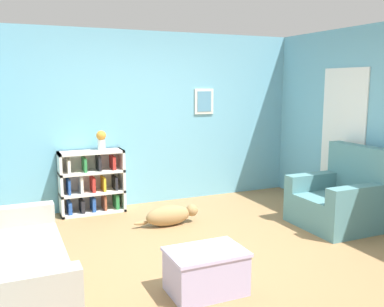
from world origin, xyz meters
TOP-DOWN VIEW (x-y plane):
  - ground_plane at (0.00, 0.00)m, footprint 14.00×14.00m
  - wall_back at (0.00, 2.25)m, footprint 5.60×0.13m
  - couch at (-2.01, -0.45)m, footprint 0.86×1.78m
  - bookshelf at (-0.84, 2.04)m, footprint 0.90×0.32m
  - recliner_chair at (2.00, 0.16)m, footprint 0.91×0.98m
  - coffee_table at (-0.38, -0.77)m, footprint 0.68×0.48m
  - dog at (-0.02, 1.06)m, footprint 0.87×0.24m
  - vase at (-0.69, 2.02)m, footprint 0.14×0.14m

SIDE VIEW (x-z plane):
  - ground_plane at x=0.00m, z-range 0.00..0.00m
  - dog at x=-0.02m, z-range 0.00..0.27m
  - coffee_table at x=-0.38m, z-range 0.01..0.40m
  - couch at x=-2.01m, z-range -0.12..0.77m
  - recliner_chair at x=2.00m, z-range -0.17..0.87m
  - bookshelf at x=-0.84m, z-range -0.02..0.88m
  - vase at x=-0.69m, z-range 0.92..1.20m
  - wall_back at x=0.00m, z-range 0.00..2.60m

